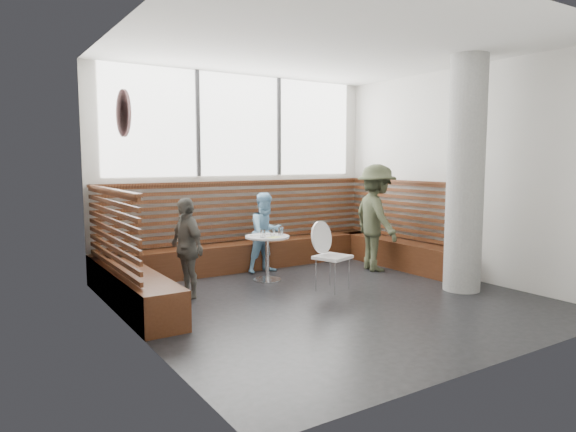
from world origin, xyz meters
TOP-DOWN VIEW (x-y plane):
  - room at (0.00, 0.00)m, footprint 5.00×5.00m
  - booth at (0.00, 1.77)m, footprint 5.00×2.50m
  - concrete_column at (1.85, -0.60)m, footprint 0.50×0.50m
  - wall_art at (-2.46, 0.40)m, footprint 0.03×0.50m
  - cafe_table at (-0.15, 1.34)m, footprint 0.66×0.66m
  - cafe_chair at (0.32, 0.43)m, footprint 0.46×0.45m
  - adult_man at (1.72, 1.03)m, footprint 0.90×1.25m
  - child_back at (0.13, 1.85)m, footprint 0.65×0.52m
  - child_left at (-1.51, 1.11)m, footprint 0.39×0.80m
  - plate_near at (-0.28, 1.47)m, footprint 0.18×0.18m
  - plate_far at (-0.11, 1.52)m, footprint 0.20×0.20m
  - glass_left at (-0.29, 1.24)m, footprint 0.08×0.08m
  - glass_mid at (-0.10, 1.26)m, footprint 0.07×0.07m
  - glass_right at (0.07, 1.33)m, footprint 0.07×0.07m
  - menu_card at (-0.14, 1.16)m, footprint 0.22×0.17m

SIDE VIEW (x-z plane):
  - booth at x=0.00m, z-range -0.31..1.13m
  - cafe_table at x=-0.15m, z-range 0.15..0.83m
  - cafe_chair at x=0.32m, z-range 0.08..1.04m
  - child_back at x=0.13m, z-range 0.00..1.28m
  - child_left at x=-1.51m, z-range 0.00..1.32m
  - menu_card at x=-0.14m, z-range 0.68..0.68m
  - plate_near at x=-0.28m, z-range 0.68..0.69m
  - plate_far at x=-0.11m, z-range 0.68..0.69m
  - glass_mid at x=-0.10m, z-range 0.68..0.79m
  - glass_right at x=0.07m, z-range 0.68..0.79m
  - glass_left at x=-0.29m, z-range 0.68..0.80m
  - adult_man at x=1.72m, z-range 0.00..1.74m
  - concrete_column at x=1.85m, z-range 0.00..3.20m
  - room at x=0.00m, z-range 0.00..3.20m
  - wall_art at x=-2.46m, z-range 2.05..2.55m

